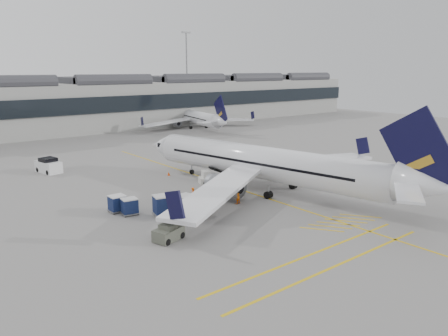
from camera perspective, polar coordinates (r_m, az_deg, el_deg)
ground at (r=41.10m, az=-1.33°, el=-7.49°), size 220.00×220.00×0.00m
terminal at (r=105.54m, az=-25.97°, el=7.13°), size 200.00×20.45×12.40m
apron_markings at (r=54.49m, az=0.66°, el=-2.35°), size 0.25×60.00×0.01m
airliner_main at (r=51.92m, az=5.82°, el=0.51°), size 37.46×41.30×11.08m
airliner_far at (r=108.51m, az=-3.69°, el=6.61°), size 29.52×32.55×8.74m
belt_loader at (r=55.93m, az=-1.28°, el=-1.32°), size 5.15×3.21×2.05m
baggage_cart_a at (r=44.37m, az=-5.19°, el=-4.62°), size 1.93×1.65×1.88m
baggage_cart_b at (r=43.95m, az=-7.95°, el=-4.75°), size 2.24×1.98×2.04m
baggage_cart_c at (r=44.70m, az=-12.23°, el=-4.87°), size 1.78×1.54×1.69m
baggage_cart_d at (r=45.84m, az=-13.78°, el=-4.47°), size 1.69×1.40×1.74m
ramp_agent_a at (r=47.21m, az=-4.01°, el=-3.63°), size 0.80×0.73×1.84m
ramp_agent_b at (r=47.20m, az=1.68°, el=-3.71°), size 0.90×0.75×1.68m
pushback_tug at (r=37.80m, az=-7.26°, el=-8.41°), size 2.94×2.26×1.45m
safety_cone_nose at (r=60.17m, az=-7.24°, el=-0.73°), size 0.39×0.39×0.54m
safety_cone_engine at (r=56.47m, az=9.95°, el=-1.71°), size 0.40×0.40×0.56m
service_van_mid at (r=66.17m, az=-21.94°, el=0.26°), size 2.83×4.40×2.09m
service_van_right at (r=74.50m, az=-2.14°, el=2.48°), size 4.34×3.61×2.00m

